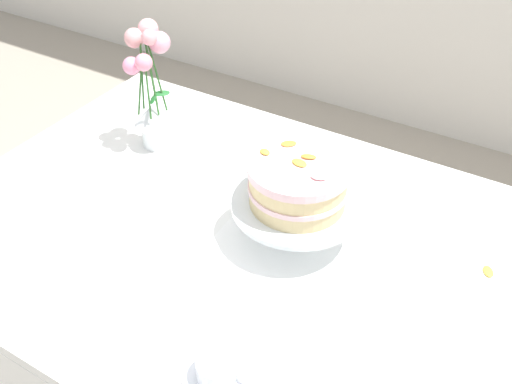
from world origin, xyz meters
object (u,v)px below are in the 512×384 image
at_px(dining_table, 228,263).
at_px(teacup, 219,371).
at_px(flower_vase, 150,91).
at_px(layer_cake, 298,183).
at_px(cake_stand, 297,208).

xyz_separation_m(dining_table, teacup, (0.20, -0.32, 0.11)).
distance_m(flower_vase, teacup, 0.79).
height_order(layer_cake, flower_vase, flower_vase).
bearing_deg(cake_stand, flower_vase, 165.28).
xyz_separation_m(cake_stand, flower_vase, (-0.51, 0.13, 0.09)).
bearing_deg(dining_table, flower_vase, 150.12).
bearing_deg(flower_vase, cake_stand, -14.72).
bearing_deg(flower_vase, layer_cake, -14.72).
xyz_separation_m(layer_cake, teacup, (0.06, -0.40, -0.13)).
relative_size(flower_vase, teacup, 2.67).
bearing_deg(cake_stand, layer_cake, 136.21).
bearing_deg(flower_vase, dining_table, -29.88).
distance_m(cake_stand, flower_vase, 0.53).
xyz_separation_m(cake_stand, layer_cake, (-0.00, 0.00, 0.07)).
bearing_deg(layer_cake, dining_table, -149.45).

